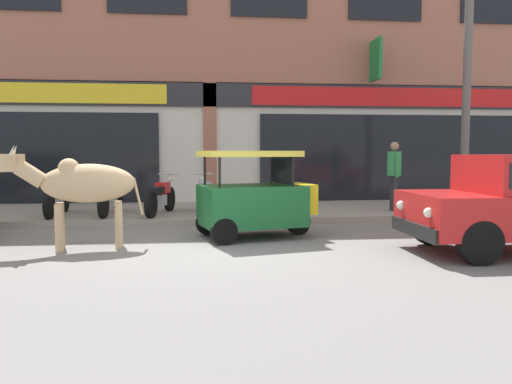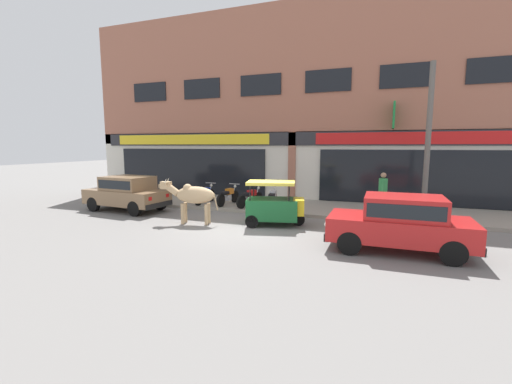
# 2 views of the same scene
# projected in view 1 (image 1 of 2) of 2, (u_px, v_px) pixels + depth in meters

# --- Properties ---
(ground_plane) EXTENTS (90.00, 90.00, 0.00)m
(ground_plane) POSITION_uv_depth(u_px,v_px,m) (215.00, 245.00, 8.05)
(ground_plane) COLOR slate
(sidewalk) EXTENTS (19.00, 3.64, 0.13)m
(sidewalk) POSITION_uv_depth(u_px,v_px,m) (211.00, 212.00, 12.02)
(sidewalk) COLOR gray
(sidewalk) RESTS_ON ground
(shop_building) EXTENTS (23.00, 1.40, 9.43)m
(shop_building) POSITION_uv_depth(u_px,v_px,m) (209.00, 43.00, 13.73)
(shop_building) COLOR #9E604C
(shop_building) RESTS_ON ground
(cow) EXTENTS (2.14, 0.79, 1.61)m
(cow) POSITION_uv_depth(u_px,v_px,m) (82.00, 184.00, 7.65)
(cow) COLOR tan
(cow) RESTS_ON ground
(auto_rickshaw) EXTENTS (2.14, 1.54, 1.52)m
(auto_rickshaw) POSITION_uv_depth(u_px,v_px,m) (256.00, 200.00, 8.73)
(auto_rickshaw) COLOR black
(auto_rickshaw) RESTS_ON ground
(motorcycle_0) EXTENTS (0.52, 1.81, 0.88)m
(motorcycle_0) POSITION_uv_depth(u_px,v_px,m) (57.00, 198.00, 10.76)
(motorcycle_0) COLOR black
(motorcycle_0) RESTS_ON sidewalk
(motorcycle_1) EXTENTS (0.52, 1.81, 0.88)m
(motorcycle_1) POSITION_uv_depth(u_px,v_px,m) (111.00, 197.00, 10.90)
(motorcycle_1) COLOR black
(motorcycle_1) RESTS_ON sidewalk
(motorcycle_2) EXTENTS (0.69, 1.78, 0.88)m
(motorcycle_2) POSITION_uv_depth(u_px,v_px,m) (161.00, 197.00, 10.92)
(motorcycle_2) COLOR black
(motorcycle_2) RESTS_ON sidewalk
(motorcycle_3) EXTENTS (0.53, 1.81, 0.88)m
(motorcycle_3) POSITION_uv_depth(u_px,v_px,m) (206.00, 196.00, 11.12)
(motorcycle_3) COLOR black
(motorcycle_3) RESTS_ON sidewalk
(pedestrian) EXTENTS (0.32, 0.50, 1.60)m
(pedestrian) POSITION_uv_depth(u_px,v_px,m) (394.00, 169.00, 11.52)
(pedestrian) COLOR #2D2D33
(pedestrian) RESTS_ON sidewalk
(utility_pole) EXTENTS (0.18, 0.18, 5.34)m
(utility_pole) POSITION_uv_depth(u_px,v_px,m) (467.00, 92.00, 10.88)
(utility_pole) COLOR #595651
(utility_pole) RESTS_ON sidewalk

